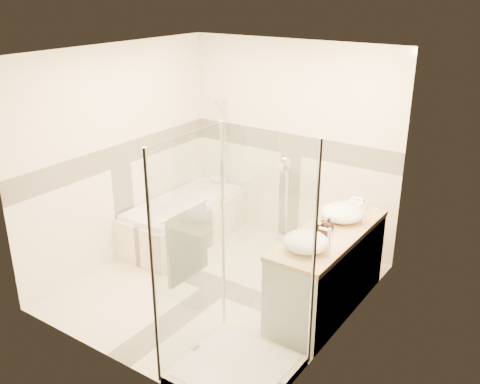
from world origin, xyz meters
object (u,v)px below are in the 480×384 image
Objects in this scene: bathtub at (185,219)px; vanity at (328,270)px; shower_enclosure at (230,315)px; amenity_bottle_b at (329,225)px; vessel_sink_near at (342,212)px; vessel_sink_far at (306,242)px; amenity_bottle_a at (323,228)px.

bathtub is 2.18m from vanity.
shower_enclosure reaches higher than amenity_bottle_b.
vanity is 0.60m from vessel_sink_near.
vessel_sink_far is at bearing -90.00° from amenity_bottle_b.
vessel_sink_near is 2.59× the size of amenity_bottle_a.
vessel_sink_near is at bearing 90.00° from vessel_sink_far.
vessel_sink_far reaches higher than vanity.
amenity_bottle_b is at bearing 77.87° from shower_enclosure.
amenity_bottle_b is (2.13, -0.35, 0.61)m from bathtub.
vanity is 11.60× the size of amenity_bottle_b.
bathtub is 4.12× the size of vessel_sink_far.
bathtub is 0.83× the size of shower_enclosure.
amenity_bottle_b is at bearing 90.00° from vessel_sink_far.
vessel_sink_near is at bearing 80.19° from shower_enclosure.
amenity_bottle_a is at bearing -98.60° from vanity.
shower_enclosure reaches higher than vessel_sink_far.
shower_enclosure reaches higher than amenity_bottle_a.
vanity is 0.49m from amenity_bottle_b.
bathtub is at bearing 138.90° from shower_enclosure.
vanity is at bearing -9.25° from bathtub.
shower_enclosure is 1.25m from amenity_bottle_a.
vanity is 0.79× the size of shower_enclosure.
amenity_bottle_b is at bearing -9.38° from bathtub.
vessel_sink_far is (0.27, 0.80, 0.43)m from shower_enclosure.
amenity_bottle_b is at bearing -90.00° from vessel_sink_near.
vessel_sink_far reaches higher than amenity_bottle_b.
shower_enclosure reaches higher than bathtub.
vessel_sink_near is 0.78m from vessel_sink_far.
amenity_bottle_a is (0.00, 0.34, 0.00)m from vessel_sink_far.
amenity_bottle_b is (0.00, 0.13, -0.01)m from amenity_bottle_a.
vanity is at bearing 5.24° from amenity_bottle_b.
vanity is 0.52m from amenity_bottle_a.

